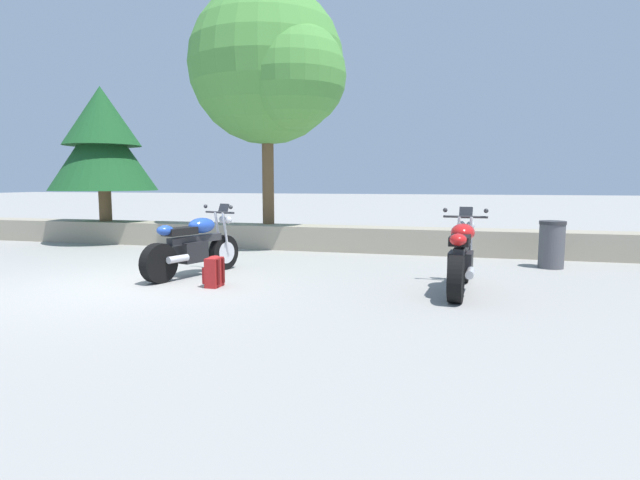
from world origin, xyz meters
name	(u,v)px	position (x,y,z in m)	size (l,w,h in m)	color
ground_plane	(121,286)	(0.00, 0.00, 0.00)	(120.00, 120.00, 0.00)	gray
stone_wall	(247,236)	(0.00, 4.80, 0.28)	(36.00, 0.80, 0.55)	gray
motorcycle_blue_near_left	(195,247)	(0.64, 1.09, 0.49)	(0.91, 2.01, 1.18)	black
motorcycle_red_centre	(461,258)	(4.93, 0.96, 0.49)	(0.67, 2.07, 1.18)	black
rider_backpack	(214,271)	(1.37, 0.33, 0.24)	(0.26, 0.30, 0.47)	#A31E1E
pine_tree_far_left	(102,141)	(-3.95, 4.81, 2.61)	(2.67, 2.67, 3.43)	brown
leafy_tree_mid_left	(272,68)	(0.64, 4.96, 4.19)	(3.83, 3.65, 5.55)	brown
trash_bin	(552,244)	(6.55, 3.42, 0.43)	(0.46, 0.46, 0.86)	#4C4C51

